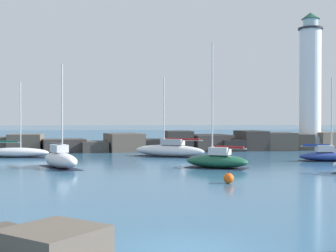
% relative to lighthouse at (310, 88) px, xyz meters
% --- Properties ---
extents(ground_plane, '(600.00, 600.00, 0.00)m').
position_rel_lighthouse_xyz_m(ground_plane, '(-24.64, -45.86, -8.25)').
color(ground_plane, '#336084').
extents(open_sea_beyond, '(400.00, 116.00, 0.01)m').
position_rel_lighthouse_xyz_m(open_sea_beyond, '(-24.64, 59.46, -8.25)').
color(open_sea_beyond, '#235175').
rests_on(open_sea_beyond, ground).
extents(breakwater_jetty, '(56.47, 6.74, 2.57)m').
position_rel_lighthouse_xyz_m(breakwater_jetty, '(-22.42, -0.41, -7.21)').
color(breakwater_jetty, '#423D38').
rests_on(breakwater_jetty, ground).
extents(lighthouse, '(3.85, 3.85, 18.44)m').
position_rel_lighthouse_xyz_m(lighthouse, '(0.00, 0.00, 0.00)').
color(lighthouse, gray).
rests_on(lighthouse, ground).
extents(foreground_rocks, '(16.50, 5.95, 1.48)m').
position_rel_lighthouse_xyz_m(foreground_rocks, '(-29.65, -46.30, -7.65)').
color(foreground_rocks, '#4C443D').
rests_on(foreground_rocks, ground).
extents(sailboat_moored_0, '(7.93, 6.26, 8.64)m').
position_rel_lighthouse_xyz_m(sailboat_moored_0, '(-20.43, -9.86, -7.52)').
color(sailboat_moored_0, white).
rests_on(sailboat_moored_0, ground).
extents(sailboat_moored_1, '(5.67, 3.00, 8.07)m').
position_rel_lighthouse_xyz_m(sailboat_moored_1, '(-5.94, -17.10, -7.69)').
color(sailboat_moored_1, navy).
rests_on(sailboat_moored_1, ground).
extents(sailboat_moored_3, '(4.29, 6.47, 8.65)m').
position_rel_lighthouse_xyz_m(sailboat_moored_3, '(-31.00, -20.18, -7.51)').
color(sailboat_moored_3, silver).
rests_on(sailboat_moored_3, ground).
extents(sailboat_moored_4, '(7.38, 3.01, 8.03)m').
position_rel_lighthouse_xyz_m(sailboat_moored_4, '(-36.85, -8.63, -7.70)').
color(sailboat_moored_4, white).
rests_on(sailboat_moored_4, ground).
extents(sailboat_moored_6, '(5.78, 4.84, 10.53)m').
position_rel_lighthouse_xyz_m(sailboat_moored_6, '(-17.99, -21.99, -7.58)').
color(sailboat_moored_6, '#195138').
rests_on(sailboat_moored_6, ground).
extents(mooring_buoy_orange_near, '(0.66, 0.66, 0.86)m').
position_rel_lighthouse_xyz_m(mooring_buoy_orange_near, '(-19.43, -31.28, -7.92)').
color(mooring_buoy_orange_near, '#EA5914').
rests_on(mooring_buoy_orange_near, ground).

